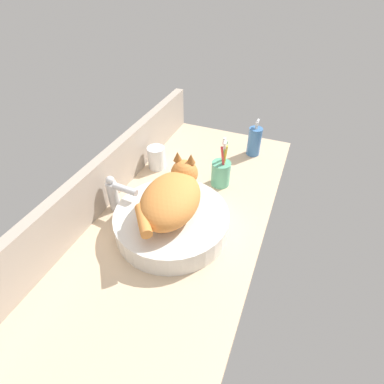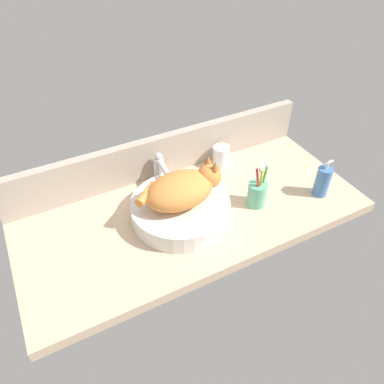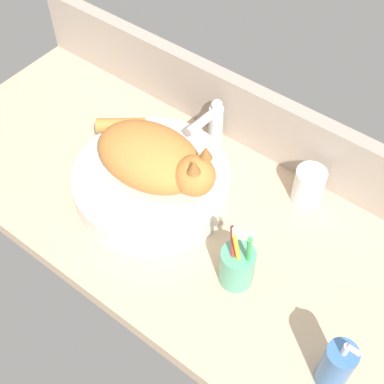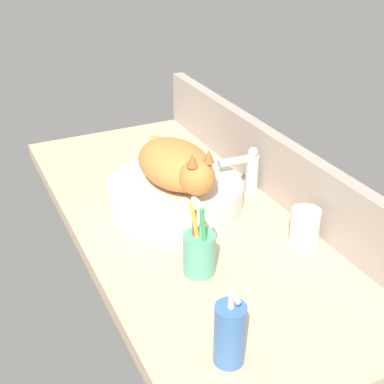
{
  "view_description": "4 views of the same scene",
  "coord_description": "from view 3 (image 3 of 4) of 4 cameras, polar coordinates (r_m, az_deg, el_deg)",
  "views": [
    {
      "loc": [
        -64.28,
        -31.17,
        70.94
      ],
      "look_at": [
        4.74,
        -3.36,
        8.67
      ],
      "focal_mm": 28.0,
      "sensor_mm": 36.0,
      "label": 1
    },
    {
      "loc": [
        -46.78,
        -89.1,
        96.27
      ],
      "look_at": [
        -1.46,
        -2.28,
        11.57
      ],
      "focal_mm": 35.0,
      "sensor_mm": 36.0,
      "label": 2
    },
    {
      "loc": [
        49.04,
        -56.41,
        98.14
      ],
      "look_at": [
        7.28,
        -1.83,
        11.03
      ],
      "focal_mm": 50.0,
      "sensor_mm": 36.0,
      "label": 3
    },
    {
      "loc": [
        107.86,
        -50.09,
        72.43
      ],
      "look_at": [
        7.16,
        -1.64,
        10.73
      ],
      "focal_mm": 50.0,
      "sensor_mm": 36.0,
      "label": 4
    }
  ],
  "objects": [
    {
      "name": "ground_plane",
      "position": [
        1.25,
        -2.14,
        -1.59
      ],
      "size": [
        127.28,
        56.92,
        4.0
      ],
      "primitive_type": "cube",
      "color": "#D1B28E"
    },
    {
      "name": "backsplash_panel",
      "position": [
        1.32,
        5.09,
        8.66
      ],
      "size": [
        127.28,
        3.6,
        17.47
      ],
      "primitive_type": "cube",
      "color": "#AD9E8E",
      "rests_on": "ground_plane"
    },
    {
      "name": "sink_basin",
      "position": [
        1.23,
        -4.31,
        0.99
      ],
      "size": [
        35.73,
        35.73,
        7.05
      ],
      "primitive_type": "cylinder",
      "color": "silver",
      "rests_on": "ground_plane"
    },
    {
      "name": "cat",
      "position": [
        1.15,
        -4.01,
        3.66
      ],
      "size": [
        32.42,
        18.81,
        14.0
      ],
      "color": "orange",
      "rests_on": "sink_basin"
    },
    {
      "name": "faucet",
      "position": [
        1.3,
        2.24,
        7.45
      ],
      "size": [
        3.7,
        11.86,
        13.6
      ],
      "color": "silver",
      "rests_on": "ground_plane"
    },
    {
      "name": "soap_dispenser",
      "position": [
        1.01,
        15.12,
        -17.47
      ],
      "size": [
        5.62,
        5.62,
        15.49
      ],
      "color": "#3F72B2",
      "rests_on": "ground_plane"
    },
    {
      "name": "toothbrush_cup",
      "position": [
        1.08,
        4.86,
        -7.82
      ],
      "size": [
        7.09,
        7.09,
        18.71
      ],
      "color": "#5BB28E",
      "rests_on": "ground_plane"
    },
    {
      "name": "water_glass",
      "position": [
        1.24,
        12.29,
        0.49
      ],
      "size": [
        6.97,
        6.97,
        9.09
      ],
      "color": "white",
      "rests_on": "ground_plane"
    }
  ]
}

